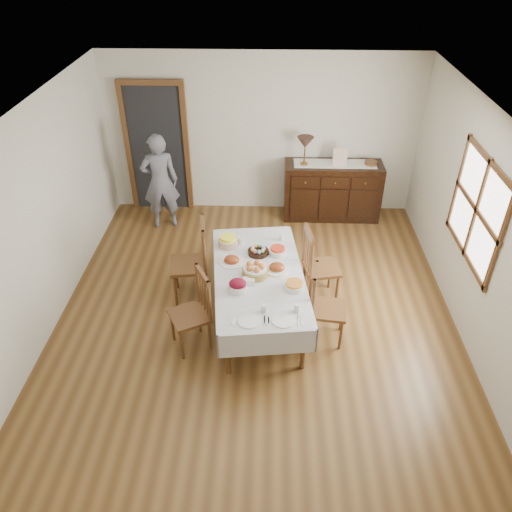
{
  "coord_description": "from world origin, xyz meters",
  "views": [
    {
      "loc": [
        0.15,
        -4.67,
        4.26
      ],
      "look_at": [
        0.0,
        0.1,
        0.95
      ],
      "focal_mm": 35.0,
      "sensor_mm": 36.0,
      "label": 1
    }
  ],
  "objects_px": {
    "chair_left_near": "(193,311)",
    "person": "(160,179)",
    "chair_left_far": "(193,260)",
    "table_lamp": "(305,143)",
    "chair_right_far": "(318,265)",
    "sideboard": "(332,191)",
    "chair_right_near": "(325,305)",
    "dining_table": "(259,279)"
  },
  "relations": [
    {
      "from": "chair_left_near",
      "to": "person",
      "type": "xyz_separation_m",
      "value": [
        -0.87,
        2.71,
        0.32
      ]
    },
    {
      "from": "chair_left_near",
      "to": "person",
      "type": "height_order",
      "value": "person"
    },
    {
      "from": "chair_left_far",
      "to": "table_lamp",
      "type": "relative_size",
      "value": 2.46
    },
    {
      "from": "chair_left_near",
      "to": "chair_right_far",
      "type": "relative_size",
      "value": 0.96
    },
    {
      "from": "chair_left_far",
      "to": "sideboard",
      "type": "bearing_deg",
      "value": 129.72
    },
    {
      "from": "chair_right_near",
      "to": "table_lamp",
      "type": "relative_size",
      "value": 2.14
    },
    {
      "from": "sideboard",
      "to": "table_lamp",
      "type": "distance_m",
      "value": 0.96
    },
    {
      "from": "chair_right_far",
      "to": "dining_table",
      "type": "bearing_deg",
      "value": 110.63
    },
    {
      "from": "sideboard",
      "to": "person",
      "type": "height_order",
      "value": "person"
    },
    {
      "from": "dining_table",
      "to": "person",
      "type": "xyz_separation_m",
      "value": [
        -1.6,
        2.25,
        0.21
      ]
    },
    {
      "from": "chair_left_far",
      "to": "chair_right_near",
      "type": "bearing_deg",
      "value": 57.39
    },
    {
      "from": "dining_table",
      "to": "person",
      "type": "height_order",
      "value": "person"
    },
    {
      "from": "dining_table",
      "to": "chair_right_far",
      "type": "distance_m",
      "value": 0.88
    },
    {
      "from": "chair_left_far",
      "to": "sideboard",
      "type": "relative_size",
      "value": 0.72
    },
    {
      "from": "dining_table",
      "to": "chair_right_far",
      "type": "height_order",
      "value": "chair_right_far"
    },
    {
      "from": "chair_right_near",
      "to": "chair_right_far",
      "type": "bearing_deg",
      "value": 10.2
    },
    {
      "from": "sideboard",
      "to": "table_lamp",
      "type": "height_order",
      "value": "table_lamp"
    },
    {
      "from": "dining_table",
      "to": "sideboard",
      "type": "xyz_separation_m",
      "value": [
        1.14,
        2.63,
        -0.15
      ]
    },
    {
      "from": "dining_table",
      "to": "chair_left_far",
      "type": "height_order",
      "value": "chair_left_far"
    },
    {
      "from": "person",
      "to": "table_lamp",
      "type": "distance_m",
      "value": 2.33
    },
    {
      "from": "dining_table",
      "to": "chair_left_near",
      "type": "height_order",
      "value": "chair_left_near"
    },
    {
      "from": "chair_right_near",
      "to": "person",
      "type": "height_order",
      "value": "person"
    },
    {
      "from": "person",
      "to": "sideboard",
      "type": "bearing_deg",
      "value": 173.17
    },
    {
      "from": "chair_right_near",
      "to": "table_lamp",
      "type": "bearing_deg",
      "value": 10.57
    },
    {
      "from": "chair_left_far",
      "to": "chair_right_far",
      "type": "height_order",
      "value": "chair_left_far"
    },
    {
      "from": "sideboard",
      "to": "chair_left_near",
      "type": "bearing_deg",
      "value": -121.07
    },
    {
      "from": "sideboard",
      "to": "dining_table",
      "type": "bearing_deg",
      "value": -113.35
    },
    {
      "from": "sideboard",
      "to": "table_lamp",
      "type": "xyz_separation_m",
      "value": [
        -0.49,
        -0.03,
        0.82
      ]
    },
    {
      "from": "sideboard",
      "to": "table_lamp",
      "type": "relative_size",
      "value": 3.4
    },
    {
      "from": "chair_right_near",
      "to": "table_lamp",
      "type": "height_order",
      "value": "table_lamp"
    },
    {
      "from": "dining_table",
      "to": "chair_left_far",
      "type": "xyz_separation_m",
      "value": [
        -0.86,
        0.43,
        -0.05
      ]
    },
    {
      "from": "dining_table",
      "to": "person",
      "type": "distance_m",
      "value": 2.77
    },
    {
      "from": "chair_left_far",
      "to": "table_lamp",
      "type": "bearing_deg",
      "value": 137.16
    },
    {
      "from": "chair_left_far",
      "to": "chair_right_far",
      "type": "xyz_separation_m",
      "value": [
        1.6,
        0.01,
        -0.04
      ]
    },
    {
      "from": "chair_left_near",
      "to": "chair_right_near",
      "type": "bearing_deg",
      "value": 68.44
    },
    {
      "from": "chair_left_far",
      "to": "chair_left_near",
      "type": "bearing_deg",
      "value": -0.33
    },
    {
      "from": "chair_right_far",
      "to": "person",
      "type": "bearing_deg",
      "value": 42.3
    },
    {
      "from": "chair_left_near",
      "to": "chair_left_far",
      "type": "bearing_deg",
      "value": 160.18
    },
    {
      "from": "person",
      "to": "table_lamp",
      "type": "height_order",
      "value": "person"
    },
    {
      "from": "table_lamp",
      "to": "chair_right_far",
      "type": "bearing_deg",
      "value": -87.34
    },
    {
      "from": "dining_table",
      "to": "table_lamp",
      "type": "relative_size",
      "value": 4.73
    },
    {
      "from": "dining_table",
      "to": "chair_left_near",
      "type": "bearing_deg",
      "value": -154.09
    }
  ]
}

